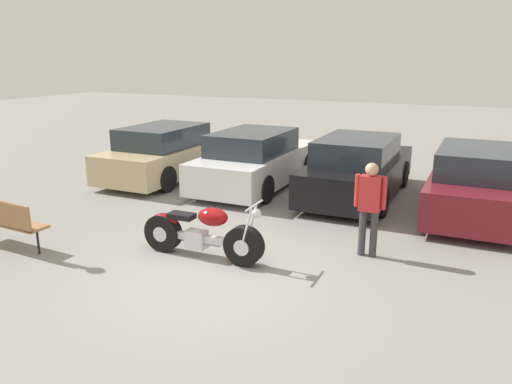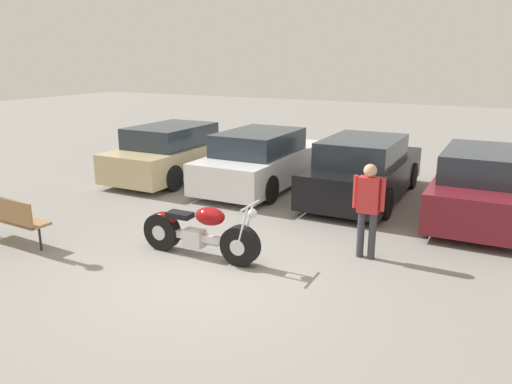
{
  "view_description": "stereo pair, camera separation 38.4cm",
  "coord_description": "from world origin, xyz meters",
  "px_view_note": "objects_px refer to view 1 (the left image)",
  "views": [
    {
      "loc": [
        3.5,
        -6.03,
        3.24
      ],
      "look_at": [
        -0.16,
        1.88,
        0.85
      ],
      "focal_mm": 35.0,
      "sensor_mm": 36.0,
      "label": 1
    },
    {
      "loc": [
        3.85,
        -5.86,
        3.24
      ],
      "look_at": [
        -0.16,
        1.88,
        0.85
      ],
      "focal_mm": 35.0,
      "sensor_mm": 36.0,
      "label": 2
    }
  ],
  "objects_px": {
    "park_bench": "(3,218)",
    "parked_car_white": "(256,160)",
    "motorcycle": "(201,233)",
    "parked_car_maroon": "(477,183)",
    "parked_car_champagne": "(168,153)",
    "parked_car_black": "(358,169)",
    "person_standing": "(370,202)"
  },
  "relations": [
    {
      "from": "parked_car_champagne",
      "to": "parked_car_maroon",
      "type": "bearing_deg",
      "value": -0.25
    },
    {
      "from": "motorcycle",
      "to": "park_bench",
      "type": "height_order",
      "value": "motorcycle"
    },
    {
      "from": "motorcycle",
      "to": "parked_car_white",
      "type": "distance_m",
      "value": 4.8
    },
    {
      "from": "parked_car_champagne",
      "to": "park_bench",
      "type": "bearing_deg",
      "value": -85.44
    },
    {
      "from": "parked_car_champagne",
      "to": "parked_car_black",
      "type": "xyz_separation_m",
      "value": [
        5.18,
        0.24,
        0.0
      ]
    },
    {
      "from": "motorcycle",
      "to": "person_standing",
      "type": "bearing_deg",
      "value": 26.27
    },
    {
      "from": "parked_car_champagne",
      "to": "parked_car_white",
      "type": "distance_m",
      "value": 2.59
    },
    {
      "from": "motorcycle",
      "to": "parked_car_black",
      "type": "xyz_separation_m",
      "value": [
        1.43,
        4.76,
        0.25
      ]
    },
    {
      "from": "parked_car_champagne",
      "to": "parked_car_white",
      "type": "height_order",
      "value": "same"
    },
    {
      "from": "motorcycle",
      "to": "parked_car_champagne",
      "type": "bearing_deg",
      "value": 129.66
    },
    {
      "from": "motorcycle",
      "to": "person_standing",
      "type": "relative_size",
      "value": 1.37
    },
    {
      "from": "parked_car_champagne",
      "to": "parked_car_black",
      "type": "relative_size",
      "value": 1.0
    },
    {
      "from": "park_bench",
      "to": "parked_car_white",
      "type": "bearing_deg",
      "value": 69.47
    },
    {
      "from": "parked_car_black",
      "to": "park_bench",
      "type": "height_order",
      "value": "parked_car_black"
    },
    {
      "from": "parked_car_champagne",
      "to": "park_bench",
      "type": "relative_size",
      "value": 2.68
    },
    {
      "from": "motorcycle",
      "to": "parked_car_champagne",
      "type": "height_order",
      "value": "parked_car_champagne"
    },
    {
      "from": "person_standing",
      "to": "parked_car_black",
      "type": "bearing_deg",
      "value": 106.44
    },
    {
      "from": "parked_car_white",
      "to": "parked_car_black",
      "type": "xyz_separation_m",
      "value": [
        2.59,
        0.11,
        0.0
      ]
    },
    {
      "from": "park_bench",
      "to": "parked_car_black",
      "type": "bearing_deg",
      "value": 50.94
    },
    {
      "from": "motorcycle",
      "to": "parked_car_maroon",
      "type": "height_order",
      "value": "parked_car_maroon"
    },
    {
      "from": "parked_car_champagne",
      "to": "parked_car_black",
      "type": "height_order",
      "value": "same"
    },
    {
      "from": "park_bench",
      "to": "parked_car_maroon",
      "type": "bearing_deg",
      "value": 37.2
    },
    {
      "from": "motorcycle",
      "to": "parked_car_maroon",
      "type": "relative_size",
      "value": 0.49
    },
    {
      "from": "parked_car_champagne",
      "to": "parked_car_white",
      "type": "xyz_separation_m",
      "value": [
        2.59,
        0.13,
        0.0
      ]
    },
    {
      "from": "park_bench",
      "to": "person_standing",
      "type": "bearing_deg",
      "value": 21.67
    },
    {
      "from": "parked_car_black",
      "to": "parked_car_maroon",
      "type": "distance_m",
      "value": 2.6
    },
    {
      "from": "parked_car_black",
      "to": "person_standing",
      "type": "bearing_deg",
      "value": -73.56
    },
    {
      "from": "motorcycle",
      "to": "parked_car_black",
      "type": "bearing_deg",
      "value": 73.25
    },
    {
      "from": "parked_car_white",
      "to": "parked_car_maroon",
      "type": "distance_m",
      "value": 5.18
    },
    {
      "from": "parked_car_champagne",
      "to": "parked_car_white",
      "type": "relative_size",
      "value": 1.0
    },
    {
      "from": "motorcycle",
      "to": "parked_car_champagne",
      "type": "distance_m",
      "value": 5.87
    },
    {
      "from": "motorcycle",
      "to": "parked_car_maroon",
      "type": "bearing_deg",
      "value": 48.11
    }
  ]
}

